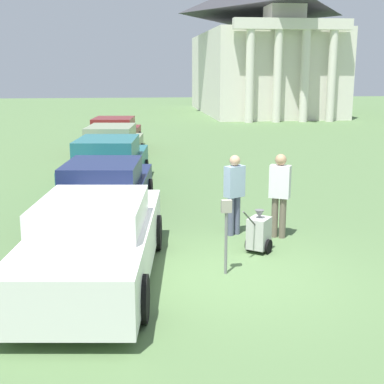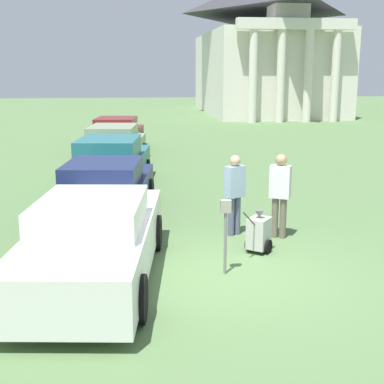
# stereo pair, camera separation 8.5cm
# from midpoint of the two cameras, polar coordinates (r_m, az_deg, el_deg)

# --- Properties ---
(ground_plane) EXTENTS (120.00, 120.00, 0.00)m
(ground_plane) POSITION_cam_midpoint_polar(r_m,az_deg,el_deg) (9.39, 4.79, -8.85)
(ground_plane) COLOR #517042
(parked_car_white) EXTENTS (2.45, 5.20, 1.46)m
(parked_car_white) POSITION_cam_midpoint_polar(r_m,az_deg,el_deg) (9.07, -10.55, -5.18)
(parked_car_white) COLOR silver
(parked_car_white) RESTS_ON ground_plane
(parked_car_navy) EXTENTS (2.42, 5.04, 1.42)m
(parked_car_navy) POSITION_cam_midpoint_polar(r_m,az_deg,el_deg) (12.61, -9.54, -0.11)
(parked_car_navy) COLOR #19234C
(parked_car_navy) RESTS_ON ground_plane
(parked_car_teal) EXTENTS (2.47, 5.31, 1.56)m
(parked_car_teal) POSITION_cam_midpoint_polar(r_m,az_deg,el_deg) (15.80, -9.03, 2.71)
(parked_car_teal) COLOR #23666B
(parked_car_teal) RESTS_ON ground_plane
(parked_car_sage) EXTENTS (2.39, 5.39, 1.54)m
(parked_car_sage) POSITION_cam_midpoint_polar(r_m,az_deg,el_deg) (19.41, -8.66, 4.60)
(parked_car_sage) COLOR gray
(parked_car_sage) RESTS_ON ground_plane
(parked_car_maroon) EXTENTS (2.40, 4.93, 1.48)m
(parked_car_maroon) POSITION_cam_midpoint_polar(r_m,az_deg,el_deg) (23.28, -8.38, 5.93)
(parked_car_maroon) COLOR maroon
(parked_car_maroon) RESTS_ON ground_plane
(parking_meter) EXTENTS (0.18, 0.09, 1.32)m
(parking_meter) POSITION_cam_midpoint_polar(r_m,az_deg,el_deg) (9.15, 3.41, -3.28)
(parking_meter) COLOR slate
(parking_meter) RESTS_ON ground_plane
(person_worker) EXTENTS (0.47, 0.40, 1.73)m
(person_worker) POSITION_cam_midpoint_polar(r_m,az_deg,el_deg) (11.34, 4.33, 0.22)
(person_worker) COLOR #515670
(person_worker) RESTS_ON ground_plane
(person_supervisor) EXTENTS (0.47, 0.39, 1.78)m
(person_supervisor) POSITION_cam_midpoint_polar(r_m,az_deg,el_deg) (11.25, 9.12, 0.18)
(person_supervisor) COLOR #665B4C
(person_supervisor) RESTS_ON ground_plane
(equipment_cart) EXTENTS (0.74, 0.91, 1.00)m
(equipment_cart) POSITION_cam_midpoint_polar(r_m,az_deg,el_deg) (10.46, 6.91, -4.34)
(equipment_cart) COLOR #B2B2AD
(equipment_cart) RESTS_ON ground_plane
(church) EXTENTS (9.53, 16.90, 24.20)m
(church) POSITION_cam_midpoint_polar(r_m,az_deg,el_deg) (44.60, 7.50, 15.85)
(church) COLOR silver
(church) RESTS_ON ground_plane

